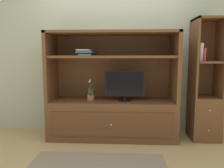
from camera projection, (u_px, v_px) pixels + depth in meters
ground_plane at (111, 147)px, 3.06m from camera, size 8.00×8.00×0.00m
painted_rear_wall at (113, 46)px, 3.62m from camera, size 6.00×0.10×2.80m
area_rug at (97, 168)px, 2.47m from camera, size 1.56×0.78×0.01m
media_console at (112, 106)px, 3.40m from camera, size 1.89×0.63×1.58m
tv_monitor at (125, 85)px, 3.29m from camera, size 0.59×0.20×0.45m
potted_plant at (91, 97)px, 3.36m from camera, size 0.11×0.11×0.32m
magazine_stack at (86, 53)px, 3.31m from camera, size 0.29×0.34×0.09m
bookshelf_tall at (205, 99)px, 3.31m from camera, size 0.41×0.43×1.77m
upright_book_row at (201, 53)px, 3.22m from camera, size 0.11×0.17×0.27m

